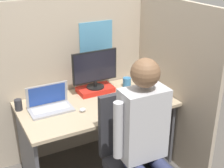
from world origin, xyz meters
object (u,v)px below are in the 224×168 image
(monitor, at_px, (95,69))
(carrot_toy, at_px, (143,104))
(stapler, at_px, (148,83))
(office_chair, at_px, (134,155))
(laptop, at_px, (50,105))
(pen_cup, at_px, (18,105))
(coffee_mug, at_px, (127,82))
(paper_box, at_px, (95,90))
(person, at_px, (146,134))

(monitor, height_order, carrot_toy, monitor)
(stapler, xyz_separation_m, office_chair, (-0.62, -0.75, -0.22))
(carrot_toy, bearing_deg, laptop, 157.15)
(pen_cup, bearing_deg, coffee_mug, -0.14)
(stapler, height_order, office_chair, office_chair)
(paper_box, height_order, coffee_mug, coffee_mug)
(monitor, height_order, pen_cup, monitor)
(office_chair, height_order, coffee_mug, office_chair)
(coffee_mug, bearing_deg, office_chair, -116.72)
(laptop, bearing_deg, person, -61.55)
(pen_cup, bearing_deg, paper_box, 2.07)
(carrot_toy, xyz_separation_m, office_chair, (-0.32, -0.37, -0.21))
(paper_box, distance_m, laptop, 0.54)
(coffee_mug, xyz_separation_m, pen_cup, (-1.11, 0.00, 0.00))
(carrot_toy, height_order, coffee_mug, coffee_mug)
(monitor, relative_size, carrot_toy, 3.16)
(carrot_toy, bearing_deg, paper_box, 118.00)
(office_chair, xyz_separation_m, coffee_mug, (0.41, 0.82, 0.24))
(paper_box, xyz_separation_m, pen_cup, (-0.77, -0.03, 0.03))
(carrot_toy, bearing_deg, stapler, 51.32)
(office_chair, bearing_deg, stapler, 50.13)
(laptop, relative_size, pen_cup, 3.69)
(stapler, distance_m, pen_cup, 1.33)
(paper_box, bearing_deg, carrot_toy, -62.00)
(carrot_toy, bearing_deg, monitor, 117.87)
(paper_box, height_order, stapler, stapler)
(paper_box, xyz_separation_m, carrot_toy, (0.26, -0.48, -0.01))
(paper_box, bearing_deg, pen_cup, -177.93)
(person, bearing_deg, laptop, 118.45)
(monitor, distance_m, laptop, 0.58)
(person, xyz_separation_m, coffee_mug, (0.41, 0.97, -0.04))
(paper_box, relative_size, pen_cup, 3.44)
(paper_box, height_order, pen_cup, pen_cup)
(monitor, bearing_deg, paper_box, -90.00)
(pen_cup, bearing_deg, monitor, 2.28)
(monitor, bearing_deg, stapler, -10.97)
(stapler, bearing_deg, paper_box, 169.30)
(monitor, bearing_deg, coffee_mug, -5.46)
(office_chair, bearing_deg, paper_box, 85.57)
(paper_box, distance_m, pen_cup, 0.77)
(monitor, xyz_separation_m, laptop, (-0.52, -0.16, -0.20))
(monitor, height_order, person, person)
(paper_box, bearing_deg, laptop, -163.38)
(office_chair, bearing_deg, coffee_mug, 63.28)
(monitor, xyz_separation_m, pen_cup, (-0.77, -0.03, -0.20))
(carrot_toy, xyz_separation_m, coffee_mug, (0.09, 0.45, 0.03))
(paper_box, distance_m, person, 1.00)
(carrot_toy, bearing_deg, office_chair, -131.03)
(carrot_toy, bearing_deg, pen_cup, 156.10)
(carrot_toy, relative_size, office_chair, 0.15)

